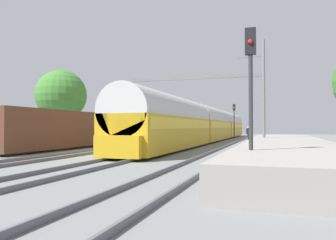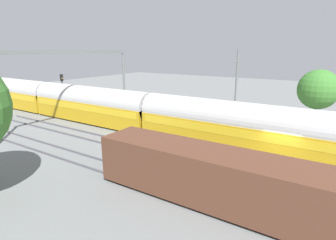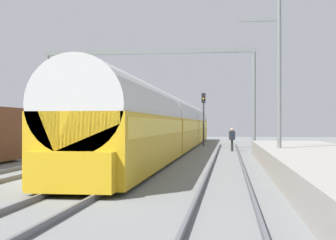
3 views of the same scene
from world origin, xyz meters
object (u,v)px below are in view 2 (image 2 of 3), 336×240
person_crossing (126,107)px  railway_signal_far (63,88)px  passenger_train (91,104)px  freight_car (210,176)px  catenary_gantry (70,70)px

person_crossing → railway_signal_far: 9.22m
passenger_train → freight_car: passenger_train is taller
railway_signal_far → freight_car: bearing=-111.6°
catenary_gantry → freight_car: bearing=-108.4°
freight_car → railway_signal_far: railway_signal_far is taller
person_crossing → railway_signal_far: (-2.53, 8.62, 2.08)m
catenary_gantry → railway_signal_far: bearing=60.5°
freight_car → passenger_train: bearing=65.6°
passenger_train → person_crossing: 4.69m
passenger_train → railway_signal_far: 7.82m
person_crossing → freight_car: bearing=28.5°
freight_car → person_crossing: size_ratio=7.51×
person_crossing → railway_signal_far: railway_signal_far is taller
passenger_train → freight_car: 19.92m
railway_signal_far → catenary_gantry: 8.54m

